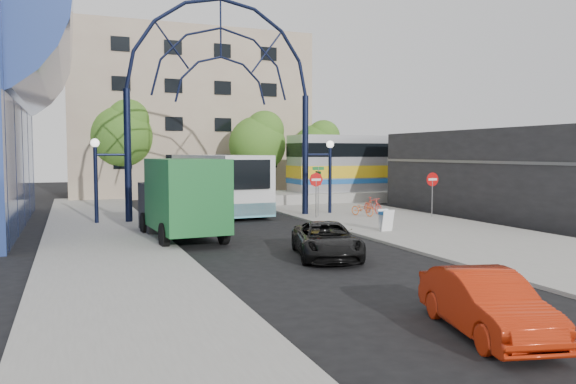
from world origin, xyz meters
name	(u,v)px	position (x,y,z in m)	size (l,w,h in m)	color
ground	(332,268)	(0.00, 0.00, 0.00)	(120.00, 120.00, 0.00)	black
sidewalk_east	(456,235)	(8.00, 4.00, 0.06)	(8.00, 56.00, 0.12)	gray
plaza_west	(109,249)	(-6.50, 6.00, 0.06)	(5.00, 50.00, 0.12)	gray
gateway_arch	(221,63)	(0.00, 14.00, 8.56)	(13.64, 0.44, 12.10)	black
stop_sign	(316,184)	(4.80, 12.00, 1.99)	(0.80, 0.07, 2.50)	slate
do_not_enter_sign	(432,184)	(11.00, 10.00, 1.98)	(0.76, 0.07, 2.48)	slate
street_name_sign	(318,181)	(5.20, 12.60, 2.13)	(0.70, 0.70, 2.80)	slate
sandwich_board	(386,218)	(5.60, 5.98, 0.74)	(0.55, 0.61, 0.99)	white
commercial_block_east	(504,173)	(16.00, 10.00, 2.50)	(6.00, 16.00, 5.00)	black
apartment_block	(185,116)	(2.00, 34.97, 7.00)	(20.00, 12.10, 14.00)	tan
train_platform	(436,193)	(20.00, 22.00, 0.40)	(32.00, 5.00, 0.80)	gray
train_car	(437,163)	(20.00, 22.00, 2.90)	(25.10, 3.05, 4.20)	#B7B7BC
tree_north_a	(259,141)	(6.12, 25.93, 4.61)	(4.48, 4.48, 7.00)	#382314
tree_north_b	(123,133)	(-3.88, 29.93, 5.27)	(5.12, 5.12, 8.00)	#382314
tree_north_c	(318,146)	(12.12, 27.93, 4.28)	(4.16, 4.16, 6.50)	#382314
city_bus	(216,182)	(0.85, 18.77, 1.86)	(3.56, 13.08, 3.55)	silver
green_truck	(181,199)	(-3.41, 7.83, 1.72)	(2.98, 6.97, 3.45)	black
black_suv	(326,240)	(0.56, 1.61, 0.63)	(2.08, 4.50, 1.25)	black
red_sedan	(486,303)	(0.01, -7.16, 0.65)	(1.37, 3.93, 1.30)	#B5240B
bike_near_a	(363,209)	(7.63, 11.86, 0.54)	(0.55, 1.59, 0.84)	orange
bike_near_b	(373,205)	(8.79, 12.72, 0.60)	(0.45, 1.60, 0.96)	#EB392F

